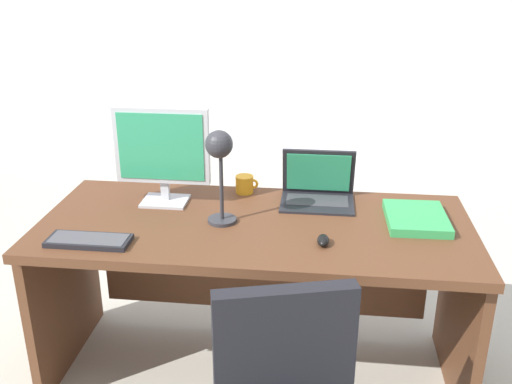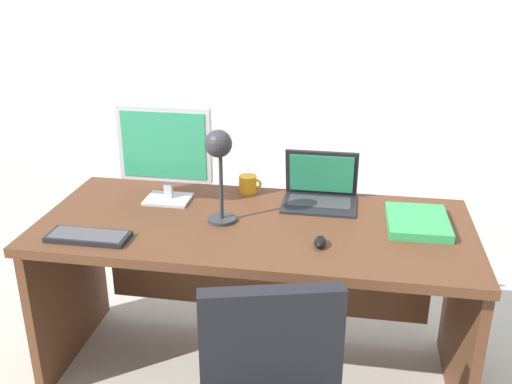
{
  "view_description": "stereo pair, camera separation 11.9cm",
  "coord_description": "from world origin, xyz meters",
  "px_view_note": "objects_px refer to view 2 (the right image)",
  "views": [
    {
      "loc": [
        0.26,
        -2.18,
        1.77
      ],
      "look_at": [
        0.0,
        0.04,
        0.87
      ],
      "focal_mm": 40.87,
      "sensor_mm": 36.0,
      "label": 1
    },
    {
      "loc": [
        0.38,
        -2.16,
        1.77
      ],
      "look_at": [
        0.0,
        0.04,
        0.87
      ],
      "focal_mm": 40.87,
      "sensor_mm": 36.0,
      "label": 2
    }
  ],
  "objects_px": {
    "laptop": "(320,186)",
    "keyboard": "(88,237)",
    "desk": "(256,260)",
    "coffee_mug": "(248,184)",
    "mouse": "(320,242)",
    "desk_lamp": "(219,156)",
    "monitor": "(165,149)",
    "book": "(418,222)"
  },
  "relations": [
    {
      "from": "book",
      "to": "coffee_mug",
      "type": "relative_size",
      "value": 2.95
    },
    {
      "from": "keyboard",
      "to": "book",
      "type": "xyz_separation_m",
      "value": [
        1.28,
        0.34,
        0.01
      ]
    },
    {
      "from": "monitor",
      "to": "book",
      "type": "distance_m",
      "value": 1.12
    },
    {
      "from": "keyboard",
      "to": "coffee_mug",
      "type": "relative_size",
      "value": 3.0
    },
    {
      "from": "desk",
      "to": "coffee_mug",
      "type": "relative_size",
      "value": 16.77
    },
    {
      "from": "laptop",
      "to": "mouse",
      "type": "relative_size",
      "value": 3.93
    },
    {
      "from": "monitor",
      "to": "desk",
      "type": "bearing_deg",
      "value": -15.11
    },
    {
      "from": "desk_lamp",
      "to": "desk",
      "type": "bearing_deg",
      "value": 31.23
    },
    {
      "from": "keyboard",
      "to": "mouse",
      "type": "relative_size",
      "value": 3.88
    },
    {
      "from": "mouse",
      "to": "coffee_mug",
      "type": "xyz_separation_m",
      "value": [
        -0.37,
        0.49,
        0.02
      ]
    },
    {
      "from": "desk",
      "to": "monitor",
      "type": "bearing_deg",
      "value": 164.89
    },
    {
      "from": "book",
      "to": "desk",
      "type": "bearing_deg",
      "value": -177.33
    },
    {
      "from": "monitor",
      "to": "laptop",
      "type": "distance_m",
      "value": 0.71
    },
    {
      "from": "monitor",
      "to": "coffee_mug",
      "type": "bearing_deg",
      "value": 25.16
    },
    {
      "from": "book",
      "to": "keyboard",
      "type": "bearing_deg",
      "value": -165.03
    },
    {
      "from": "monitor",
      "to": "book",
      "type": "bearing_deg",
      "value": -4.39
    },
    {
      "from": "desk",
      "to": "book",
      "type": "distance_m",
      "value": 0.7
    },
    {
      "from": "mouse",
      "to": "desk_lamp",
      "type": "bearing_deg",
      "value": 161.92
    },
    {
      "from": "desk",
      "to": "mouse",
      "type": "distance_m",
      "value": 0.42
    },
    {
      "from": "mouse",
      "to": "coffee_mug",
      "type": "height_order",
      "value": "coffee_mug"
    },
    {
      "from": "laptop",
      "to": "mouse",
      "type": "height_order",
      "value": "laptop"
    },
    {
      "from": "keyboard",
      "to": "monitor",
      "type": "bearing_deg",
      "value": 66.21
    },
    {
      "from": "monitor",
      "to": "desk_lamp",
      "type": "distance_m",
      "value": 0.35
    },
    {
      "from": "laptop",
      "to": "desk_lamp",
      "type": "height_order",
      "value": "desk_lamp"
    },
    {
      "from": "coffee_mug",
      "to": "monitor",
      "type": "bearing_deg",
      "value": -154.84
    },
    {
      "from": "desk",
      "to": "keyboard",
      "type": "bearing_deg",
      "value": -153.12
    },
    {
      "from": "desk_lamp",
      "to": "book",
      "type": "height_order",
      "value": "desk_lamp"
    },
    {
      "from": "desk",
      "to": "coffee_mug",
      "type": "height_order",
      "value": "coffee_mug"
    },
    {
      "from": "desk_lamp",
      "to": "book",
      "type": "bearing_deg",
      "value": 8.07
    },
    {
      "from": "desk",
      "to": "coffee_mug",
      "type": "distance_m",
      "value": 0.38
    },
    {
      "from": "keyboard",
      "to": "book",
      "type": "distance_m",
      "value": 1.32
    },
    {
      "from": "keyboard",
      "to": "mouse",
      "type": "height_order",
      "value": "mouse"
    },
    {
      "from": "laptop",
      "to": "keyboard",
      "type": "height_order",
      "value": "laptop"
    },
    {
      "from": "desk_lamp",
      "to": "coffee_mug",
      "type": "bearing_deg",
      "value": 81.89
    },
    {
      "from": "laptop",
      "to": "desk",
      "type": "bearing_deg",
      "value": -138.31
    },
    {
      "from": "desk_lamp",
      "to": "laptop",
      "type": "bearing_deg",
      "value": 38.35
    },
    {
      "from": "coffee_mug",
      "to": "mouse",
      "type": "bearing_deg",
      "value": -53.3
    },
    {
      "from": "desk",
      "to": "coffee_mug",
      "type": "xyz_separation_m",
      "value": [
        -0.09,
        0.27,
        0.24
      ]
    },
    {
      "from": "desk",
      "to": "coffee_mug",
      "type": "bearing_deg",
      "value": 107.24
    },
    {
      "from": "desk",
      "to": "laptop",
      "type": "height_order",
      "value": "laptop"
    },
    {
      "from": "coffee_mug",
      "to": "keyboard",
      "type": "bearing_deg",
      "value": -132.04
    },
    {
      "from": "laptop",
      "to": "desk_lamp",
      "type": "distance_m",
      "value": 0.54
    }
  ]
}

